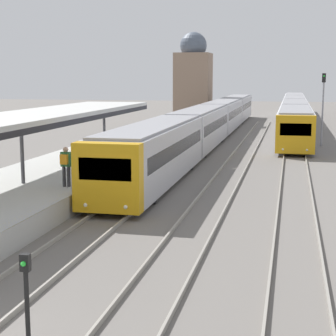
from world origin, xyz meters
The scene contains 7 objects.
platform_canopy centered at (-4.38, 13.16, 3.66)m, with size 4.00×26.95×2.91m.
person_on_platform centered at (-2.31, 12.81, 1.85)m, with size 0.40×0.40×1.66m.
train_near centered at (0.00, 40.04, 1.69)m, with size 2.66×58.02×3.05m.
train_far centered at (7.03, 56.87, 1.65)m, with size 2.66×54.41×2.96m.
signal_post_near centered at (1.59, 1.36, 1.15)m, with size 0.20×0.22×1.85m.
signal_mast_far centered at (9.09, 36.87, 3.52)m, with size 0.28×0.29×5.67m.
distant_domed_building centered at (-4.85, 57.99, 5.02)m, with size 4.11×4.11×10.64m.
Camera 1 is at (6.73, -8.61, 5.36)m, focal length 60.00 mm.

